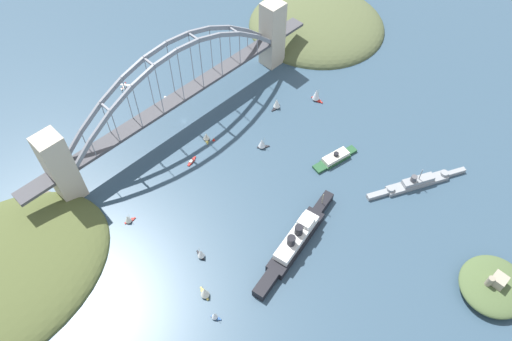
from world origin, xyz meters
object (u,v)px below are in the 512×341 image
object	(u,v)px
naval_cruiser	(417,183)
channel_marker_buoy	(214,139)
harbor_arch_bridge	(179,92)
small_boat_4	(128,219)
small_boat_2	(316,94)
small_boat_3	(277,103)
fort_island_mid_harbor	(494,286)
small_boat_1	(192,161)
small_boat_7	(205,292)
small_boat_9	(262,143)
harbor_ferry_steamer	(335,158)
small_boat_8	(206,136)
ocean_liner	(296,240)
seaplane_second_in_formation	(124,87)
small_boat_5	(201,253)
seaplane_taxiing_near_bridge	(169,100)
small_boat_0	(215,316)

from	to	relation	value
naval_cruiser	channel_marker_buoy	distance (m)	148.87
harbor_arch_bridge	small_boat_4	xyz separation A→B (m)	(84.90, 45.38, -26.17)
small_boat_2	small_boat_3	bearing A→B (deg)	-29.31
small_boat_2	channel_marker_buoy	distance (m)	91.15
naval_cruiser	fort_island_mid_harbor	bearing A→B (deg)	65.44
small_boat_1	small_boat_2	distance (m)	114.77
small_boat_7	small_boat_9	world-z (taller)	small_boat_7
harbor_ferry_steamer	small_boat_7	distance (m)	135.66
small_boat_8	small_boat_9	distance (m)	42.14
small_boat_9	fort_island_mid_harbor	bearing A→B (deg)	95.26
small_boat_7	channel_marker_buoy	size ratio (longest dim) A/B	3.76
ocean_liner	seaplane_second_in_formation	world-z (taller)	ocean_liner
fort_island_mid_harbor	small_boat_2	distance (m)	187.39
naval_cruiser	small_boat_9	size ratio (longest dim) A/B	6.97
fort_island_mid_harbor	channel_marker_buoy	size ratio (longest dim) A/B	15.18
fort_island_mid_harbor	seaplane_second_in_formation	world-z (taller)	fort_island_mid_harbor
ocean_liner	small_boat_9	size ratio (longest dim) A/B	8.74
small_boat_3	small_boat_5	size ratio (longest dim) A/B	1.11
harbor_arch_bridge	small_boat_3	distance (m)	77.86
seaplane_taxiing_near_bridge	small_boat_0	size ratio (longest dim) A/B	1.39
small_boat_7	naval_cruiser	bearing A→B (deg)	164.75
fort_island_mid_harbor	harbor_ferry_steamer	bearing A→B (deg)	-95.39
small_boat_9	ocean_liner	bearing A→B (deg)	58.92
small_boat_9	small_boat_7	bearing A→B (deg)	28.27
fort_island_mid_harbor	small_boat_1	bearing A→B (deg)	-72.93
fort_island_mid_harbor	seaplane_taxiing_near_bridge	bearing A→B (deg)	-82.54
small_boat_2	small_boat_5	world-z (taller)	small_boat_2
small_boat_1	small_boat_4	bearing A→B (deg)	8.52
seaplane_taxiing_near_bridge	small_boat_7	distance (m)	168.76
small_boat_8	seaplane_taxiing_near_bridge	bearing A→B (deg)	-96.34
fort_island_mid_harbor	channel_marker_buoy	distance (m)	209.48
seaplane_taxiing_near_bridge	small_boat_3	xyz separation A→B (m)	(-56.05, 65.35, 2.72)
small_boat_3	small_boat_8	bearing A→B (deg)	-12.66
seaplane_taxiing_near_bridge	small_boat_0	bearing A→B (deg)	59.27
naval_cruiser	fort_island_mid_harbor	world-z (taller)	naval_cruiser
small_boat_0	small_boat_9	size ratio (longest dim) A/B	0.70
ocean_liner	small_boat_7	world-z (taller)	ocean_liner
seaplane_taxiing_near_bridge	small_boat_2	size ratio (longest dim) A/B	0.80
seaplane_taxiing_near_bridge	seaplane_second_in_formation	size ratio (longest dim) A/B	1.06
naval_cruiser	small_boat_3	distance (m)	121.84
harbor_ferry_steamer	fort_island_mid_harbor	world-z (taller)	fort_island_mid_harbor
small_boat_7	small_boat_9	distance (m)	121.20
small_boat_8	small_boat_1	bearing A→B (deg)	21.12
seaplane_second_in_formation	small_boat_3	size ratio (longest dim) A/B	0.90
harbor_arch_bridge	channel_marker_buoy	distance (m)	42.90
naval_cruiser	channel_marker_buoy	size ratio (longest dim) A/B	25.40
harbor_ferry_steamer	channel_marker_buoy	bearing A→B (deg)	-57.41
seaplane_second_in_formation	naval_cruiser	bearing A→B (deg)	110.55
small_boat_8	channel_marker_buoy	xyz separation A→B (m)	(-3.32, 4.32, -2.53)
fort_island_mid_harbor	small_boat_4	distance (m)	229.26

